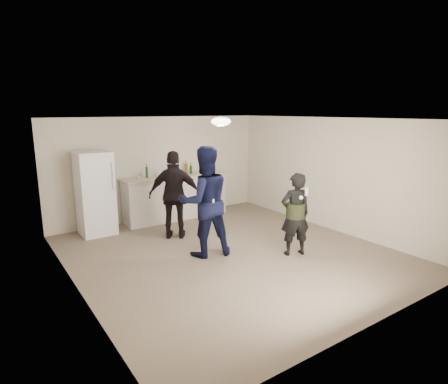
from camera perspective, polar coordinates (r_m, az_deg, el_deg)
floor at (r=7.19m, az=0.91°, el=-9.27°), size 6.00×6.00×0.00m
ceiling at (r=6.69m, az=0.99°, el=11.06°), size 6.00×6.00×0.00m
wall_back at (r=9.40m, az=-9.71°, el=3.62°), size 6.00×0.00×6.00m
wall_front at (r=4.79m, az=22.28°, el=-5.62°), size 6.00×0.00×6.00m
wall_left at (r=5.74m, az=-22.09°, el=-2.71°), size 0.00×6.00×6.00m
wall_right at (r=8.69m, az=15.92°, el=2.61°), size 0.00×6.00×6.00m
counter at (r=9.35m, az=-7.30°, el=-0.87°), size 2.60×0.56×1.05m
counter_top at (r=9.24m, az=-7.39°, el=2.42°), size 2.68×0.64×0.04m
fridge at (r=8.51m, az=-19.05°, el=-0.19°), size 0.70×0.70×1.80m
fridge_handle at (r=8.17m, az=-16.65°, el=2.32°), size 0.02×0.02×0.60m
ceiling_dome at (r=6.94m, az=-0.48°, el=10.70°), size 0.36×0.36×0.16m
shaker at (r=8.73m, az=-12.87°, el=2.32°), size 0.08×0.08×0.17m
man at (r=6.83m, az=-2.96°, el=-1.48°), size 1.15×0.99×2.04m
woman at (r=7.02m, az=10.80°, el=-3.36°), size 0.66×0.55×1.55m
camo_shorts at (r=7.00m, az=10.82°, el=-2.79°), size 0.34×0.34×0.28m
spectator at (r=7.84m, az=-7.49°, el=-0.48°), size 1.15×0.96×1.84m
remote_man at (r=6.60m, az=-1.69°, el=-1.70°), size 0.04×0.04×0.15m
nunchuk_man at (r=6.70m, az=-0.96°, el=-2.08°), size 0.07×0.07×0.07m
remote_woman at (r=6.73m, az=12.46°, el=0.05°), size 0.04×0.04×0.15m
nunchuk_woman at (r=6.71m, az=11.65°, el=-0.84°), size 0.07×0.07×0.07m
bottle_cluster at (r=9.23m, az=-7.79°, el=3.19°), size 1.19×0.28×0.25m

